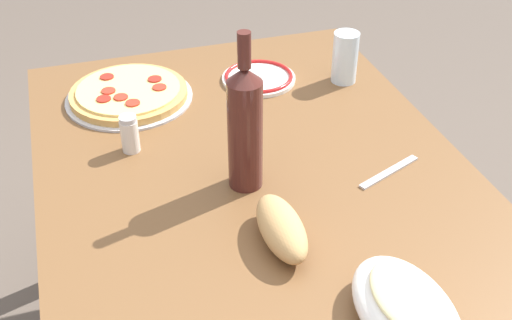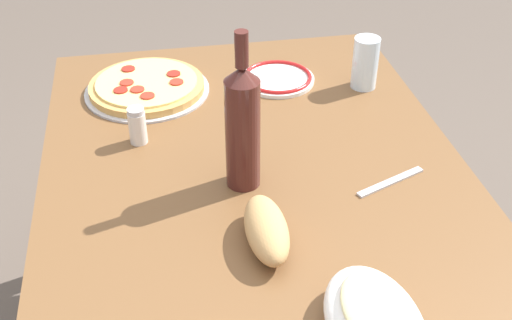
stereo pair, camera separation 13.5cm
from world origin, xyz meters
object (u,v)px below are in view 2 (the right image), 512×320
Objects in this scene: dining_table at (256,213)px; spice_shaker at (137,126)px; wine_bottle at (243,126)px; bread_loaf at (266,229)px; side_plate_far at (278,78)px; pepperoni_pizza at (147,87)px; baked_pasta_dish at (375,320)px; water_glass at (365,63)px.

dining_table is 0.33m from spice_shaker.
wine_bottle is 1.84× the size of bread_loaf.
bread_loaf is at bearing -5.48° from dining_table.
pepperoni_pizza is at bearing -90.79° from side_plate_far.
dining_table is 5.23× the size of baked_pasta_dish.
wine_bottle reaches higher than bread_loaf.
dining_table is 6.86× the size of bread_loaf.
water_glass is 1.54× the size of spice_shaker.
bread_loaf is at bearing -153.10° from baked_pasta_dish.
dining_table is at bearing -167.73° from baked_pasta_dish.
water_glass is 0.65m from bread_loaf.
dining_table is 3.73× the size of wine_bottle.
spice_shaker is at bearing -74.74° from water_glass.
wine_bottle is 1.75× the size of side_plate_far.
water_glass reaches higher than side_plate_far.
wine_bottle reaches higher than baked_pasta_dish.
baked_pasta_dish is at bearing 12.27° from dining_table.
water_glass is at bearing 163.10° from baked_pasta_dish.
bread_loaf reaches higher than dining_table.
pepperoni_pizza is 0.64m from bread_loaf.
wine_bottle is at bearing -20.99° from side_plate_far.
spice_shaker is (-0.38, -0.22, 0.01)m from bread_loaf.
spice_shaker is (-0.16, -0.24, 0.16)m from dining_table.
spice_shaker is at bearing -58.54° from side_plate_far.
pepperoni_pizza is at bearing -151.39° from dining_table.
pepperoni_pizza is at bearing -97.38° from water_glass.
side_plate_far is (-0.85, 0.03, -0.03)m from baked_pasta_dish.
baked_pasta_dish is 1.79× the size of water_glass.
dining_table is at bearing -46.92° from water_glass.
side_plate_far is 0.43m from spice_shaker.
baked_pasta_dish is (0.47, 0.10, 0.16)m from dining_table.
water_glass reaches higher than spice_shaker.
wine_bottle is 0.46m from side_plate_far.
dining_table is at bearing 28.61° from pepperoni_pizza.
bread_loaf is (0.61, -0.15, 0.03)m from side_plate_far.
spice_shaker is at bearing -132.71° from wine_bottle.
pepperoni_pizza is 2.36× the size of water_glass.
side_plate_far reaches higher than dining_table.
wine_bottle is 0.51m from water_glass.
baked_pasta_dish is at bearing -1.75° from side_plate_far.
water_glass is (0.07, 0.55, 0.05)m from pepperoni_pizza.
side_plate_far is (0.00, 0.34, -0.01)m from pepperoni_pizza.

